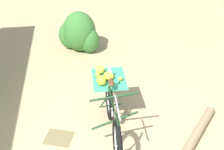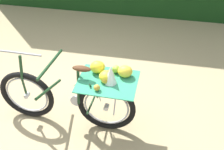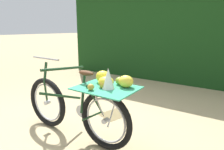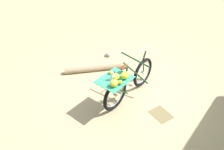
# 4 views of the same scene
# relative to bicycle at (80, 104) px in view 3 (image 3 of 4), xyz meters

# --- Properties ---
(ground_plane) EXTENTS (60.00, 60.00, 0.00)m
(ground_plane) POSITION_rel_bicycle_xyz_m (-0.16, -0.36, -0.48)
(ground_plane) COLOR tan
(foliage_hedge) EXTENTS (2.71, 5.83, 2.98)m
(foliage_hedge) POSITION_rel_bicycle_xyz_m (-3.50, -1.23, 1.01)
(foliage_hedge) COLOR #143814
(foliage_hedge) RESTS_ON ground_plane
(bicycle) EXTENTS (0.92, 1.78, 1.03)m
(bicycle) POSITION_rel_bicycle_xyz_m (0.00, 0.00, 0.00)
(bicycle) COLOR black
(bicycle) RESTS_ON ground_plane
(leaf_litter_patch) EXTENTS (0.44, 0.36, 0.01)m
(leaf_litter_patch) POSITION_rel_bicycle_xyz_m (-0.81, -0.31, -0.48)
(leaf_litter_patch) COLOR olive
(leaf_litter_patch) RESTS_ON ground_plane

